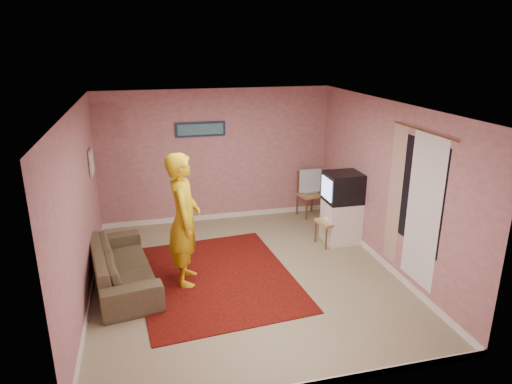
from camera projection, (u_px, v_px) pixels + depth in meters
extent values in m
plane|color=gray|center=(245.00, 276.00, 6.99)|extent=(5.00, 5.00, 0.00)
cube|color=tan|center=(217.00, 156.00, 8.89)|extent=(4.50, 0.02, 2.60)
cube|color=tan|center=(303.00, 280.00, 4.28)|extent=(4.50, 0.02, 2.60)
cube|color=tan|center=(80.00, 210.00, 6.07)|extent=(0.02, 5.00, 2.60)
cube|color=tan|center=(385.00, 185.00, 7.10)|extent=(0.02, 5.00, 2.60)
cube|color=silver|center=(244.00, 106.00, 6.18)|extent=(4.50, 5.00, 0.02)
cube|color=white|center=(218.00, 216.00, 9.27)|extent=(4.50, 0.02, 0.10)
cube|color=white|center=(91.00, 292.00, 6.46)|extent=(0.02, 5.00, 0.10)
cube|color=white|center=(378.00, 258.00, 7.49)|extent=(0.02, 5.00, 0.10)
cube|color=black|center=(419.00, 194.00, 6.22)|extent=(0.01, 1.10, 1.50)
cube|color=white|center=(423.00, 211.00, 6.14)|extent=(0.01, 0.75, 2.10)
cube|color=beige|center=(395.00, 195.00, 6.79)|extent=(0.01, 0.35, 2.10)
cylinder|color=brown|center=(424.00, 131.00, 5.94)|extent=(0.02, 1.40, 0.02)
cube|color=#151E3C|center=(200.00, 129.00, 8.62)|extent=(0.95, 0.03, 0.28)
cube|color=#305687|center=(201.00, 129.00, 8.60)|extent=(0.86, 0.01, 0.20)
cube|color=tan|center=(91.00, 162.00, 7.47)|extent=(0.03, 0.38, 0.42)
cube|color=silver|center=(92.00, 162.00, 7.47)|extent=(0.01, 0.30, 0.34)
cube|color=black|center=(216.00, 277.00, 6.95)|extent=(2.48, 2.99, 0.01)
cube|color=white|center=(341.00, 221.00, 8.12)|extent=(0.59, 0.54, 0.76)
cube|color=black|center=(343.00, 187.00, 7.92)|extent=(0.60, 0.55, 0.52)
cube|color=#8CB2F2|center=(327.00, 189.00, 7.86)|extent=(0.03, 0.44, 0.37)
cube|color=tan|center=(309.00, 195.00, 9.30)|extent=(0.51, 0.49, 0.05)
cube|color=brown|center=(310.00, 183.00, 9.22)|extent=(0.42, 0.14, 0.48)
cube|color=silver|center=(310.00, 192.00, 9.28)|extent=(0.34, 0.27, 0.05)
cube|color=#85B8DA|center=(310.00, 181.00, 9.20)|extent=(0.45, 0.06, 0.47)
cube|color=tan|center=(329.00, 222.00, 7.98)|extent=(0.44, 0.46, 0.05)
cube|color=brown|center=(330.00, 210.00, 7.91)|extent=(0.11, 0.39, 0.45)
cube|color=silver|center=(329.00, 219.00, 7.97)|extent=(0.22, 0.17, 0.04)
imported|color=brown|center=(122.00, 265.00, 6.70)|extent=(1.12, 2.16, 0.60)
imported|color=gold|center=(184.00, 220.00, 6.56)|extent=(0.57, 0.78, 1.98)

